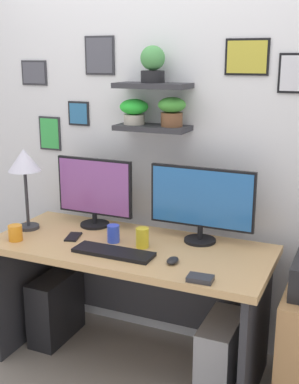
{
  "coord_description": "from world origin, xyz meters",
  "views": [
    {
      "loc": [
        1.16,
        -2.33,
        1.76
      ],
      "look_at": [
        0.1,
        0.05,
        1.05
      ],
      "focal_mm": 46.59,
      "sensor_mm": 36.0,
      "label": 1
    }
  ],
  "objects_px": {
    "desk_lamp": "(25,165)",
    "computer_tower_right": "(220,355)",
    "pen_cup": "(113,234)",
    "scissors_tray": "(200,279)",
    "water_cup": "(142,238)",
    "monitor_right": "(201,202)",
    "desk": "(134,276)",
    "cell_phone": "(73,237)",
    "monitor_left": "(95,191)",
    "computer_mouse": "(173,260)",
    "coffee_mug": "(15,233)",
    "computer_tower_left": "(56,307)",
    "keyboard": "(113,252)"
  },
  "relations": [
    {
      "from": "desk",
      "to": "pen_cup",
      "type": "distance_m",
      "value": 0.29
    },
    {
      "from": "cell_phone",
      "to": "pen_cup",
      "type": "xyz_separation_m",
      "value": [
        0.25,
        0.03,
        0.05
      ]
    },
    {
      "from": "computer_tower_left",
      "to": "scissors_tray",
      "type": "bearing_deg",
      "value": -17.97
    },
    {
      "from": "computer_tower_right",
      "to": "water_cup",
      "type": "bearing_deg",
      "value": 178.96
    },
    {
      "from": "monitor_left",
      "to": "computer_tower_left",
      "type": "distance_m",
      "value": 0.81
    },
    {
      "from": "monitor_right",
      "to": "water_cup",
      "type": "xyz_separation_m",
      "value": [
        -0.26,
        -0.22,
        -0.18
      ]
    },
    {
      "from": "cell_phone",
      "to": "scissors_tray",
      "type": "bearing_deg",
      "value": -32.28
    },
    {
      "from": "desk",
      "to": "pen_cup",
      "type": "bearing_deg",
      "value": -154.64
    },
    {
      "from": "desk",
      "to": "computer_tower_left",
      "type": "distance_m",
      "value": 0.65
    },
    {
      "from": "monitor_left",
      "to": "water_cup",
      "type": "bearing_deg",
      "value": -27.19
    },
    {
      "from": "monitor_left",
      "to": "computer_tower_right",
      "type": "distance_m",
      "value": 1.2
    },
    {
      "from": "computer_tower_left",
      "to": "computer_tower_right",
      "type": "relative_size",
      "value": 1.04
    },
    {
      "from": "computer_mouse",
      "to": "desk_lamp",
      "type": "xyz_separation_m",
      "value": [
        -1.0,
        0.14,
        0.38
      ]
    },
    {
      "from": "cell_phone",
      "to": "pen_cup",
      "type": "relative_size",
      "value": 1.4
    },
    {
      "from": "scissors_tray",
      "to": "desk_lamp",
      "type": "bearing_deg",
      "value": 166.68
    },
    {
      "from": "desk",
      "to": "computer_tower_left",
      "type": "bearing_deg",
      "value": 178.65
    },
    {
      "from": "computer_mouse",
      "to": "water_cup",
      "type": "bearing_deg",
      "value": 149.0
    },
    {
      "from": "desk_lamp",
      "to": "pen_cup",
      "type": "distance_m",
      "value": 0.68
    },
    {
      "from": "computer_mouse",
      "to": "coffee_mug",
      "type": "xyz_separation_m",
      "value": [
        -0.94,
        -0.06,
        0.03
      ]
    },
    {
      "from": "cell_phone",
      "to": "pen_cup",
      "type": "distance_m",
      "value": 0.25
    },
    {
      "from": "keyboard",
      "to": "desk_lamp",
      "type": "relative_size",
      "value": 0.89
    },
    {
      "from": "computer_mouse",
      "to": "computer_tower_left",
      "type": "height_order",
      "value": "computer_mouse"
    },
    {
      "from": "computer_mouse",
      "to": "computer_tower_left",
      "type": "distance_m",
      "value": 1.06
    },
    {
      "from": "scissors_tray",
      "to": "computer_tower_left",
      "type": "bearing_deg",
      "value": 162.03
    },
    {
      "from": "monitor_left",
      "to": "monitor_right",
      "type": "bearing_deg",
      "value": 0.01
    },
    {
      "from": "water_cup",
      "to": "monitor_right",
      "type": "bearing_deg",
      "value": 39.41
    },
    {
      "from": "desk_lamp",
      "to": "scissors_tray",
      "type": "distance_m",
      "value": 1.28
    },
    {
      "from": "water_cup",
      "to": "computer_tower_right",
      "type": "bearing_deg",
      "value": -1.04
    },
    {
      "from": "computer_mouse",
      "to": "pen_cup",
      "type": "distance_m",
      "value": 0.44
    },
    {
      "from": "monitor_right",
      "to": "water_cup",
      "type": "relative_size",
      "value": 5.46
    },
    {
      "from": "computer_mouse",
      "to": "cell_phone",
      "type": "bearing_deg",
      "value": 170.35
    },
    {
      "from": "desk_lamp",
      "to": "cell_phone",
      "type": "height_order",
      "value": "desk_lamp"
    },
    {
      "from": "pen_cup",
      "to": "monitor_left",
      "type": "bearing_deg",
      "value": 138.38
    },
    {
      "from": "computer_mouse",
      "to": "desk",
      "type": "bearing_deg",
      "value": 148.26
    },
    {
      "from": "monitor_left",
      "to": "monitor_right",
      "type": "distance_m",
      "value": 0.68
    },
    {
      "from": "monitor_left",
      "to": "computer_tower_right",
      "type": "height_order",
      "value": "monitor_left"
    },
    {
      "from": "keyboard",
      "to": "water_cup",
      "type": "xyz_separation_m",
      "value": [
        0.1,
        0.15,
        0.05
      ]
    },
    {
      "from": "monitor_left",
      "to": "keyboard",
      "type": "height_order",
      "value": "monitor_left"
    },
    {
      "from": "monitor_right",
      "to": "desk_lamp",
      "type": "relative_size",
      "value": 1.22
    },
    {
      "from": "desk_lamp",
      "to": "computer_tower_right",
      "type": "relative_size",
      "value": 1.21
    },
    {
      "from": "monitor_left",
      "to": "desk_lamp",
      "type": "distance_m",
      "value": 0.44
    },
    {
      "from": "pen_cup",
      "to": "scissors_tray",
      "type": "distance_m",
      "value": 0.67
    },
    {
      "from": "desk",
      "to": "desk_lamp",
      "type": "xyz_separation_m",
      "value": [
        -0.69,
        -0.05,
        0.61
      ]
    },
    {
      "from": "computer_mouse",
      "to": "pen_cup",
      "type": "relative_size",
      "value": 0.9
    },
    {
      "from": "monitor_right",
      "to": "coffee_mug",
      "type": "height_order",
      "value": "monitor_right"
    },
    {
      "from": "monitor_left",
      "to": "desk_lamp",
      "type": "height_order",
      "value": "desk_lamp"
    },
    {
      "from": "desk",
      "to": "computer_mouse",
      "type": "height_order",
      "value": "computer_mouse"
    },
    {
      "from": "monitor_right",
      "to": "computer_tower_right",
      "type": "distance_m",
      "value": 0.84
    },
    {
      "from": "pen_cup",
      "to": "scissors_tray",
      "type": "height_order",
      "value": "pen_cup"
    },
    {
      "from": "desk_lamp",
      "to": "scissors_tray",
      "type": "xyz_separation_m",
      "value": [
        1.19,
        -0.28,
        -0.38
      ]
    }
  ]
}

